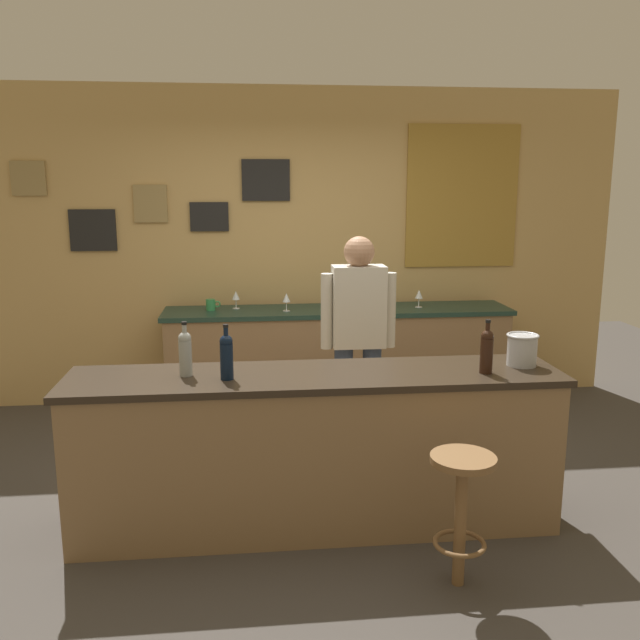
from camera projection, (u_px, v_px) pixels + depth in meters
name	position (u px, v px, depth m)	size (l,w,h in m)	color
ground_plane	(310.00, 493.00, 4.33)	(10.00, 10.00, 0.00)	#423D38
back_wall	(292.00, 246.00, 6.02)	(6.00, 0.09, 2.80)	tan
bar_counter	(316.00, 450.00, 3.84)	(2.79, 0.60, 0.92)	olive
side_counter	(338.00, 359.00, 5.89)	(3.01, 0.56, 0.90)	olive
bartender	(358.00, 335.00, 4.61)	(0.52, 0.21, 1.62)	#384766
bar_stool	(461.00, 498.00, 3.25)	(0.32, 0.32, 0.68)	brown
wine_bottle_a	(185.00, 352.00, 3.68)	(0.07, 0.07, 0.31)	#999E99
wine_bottle_b	(226.00, 355.00, 3.61)	(0.07, 0.07, 0.31)	black
wine_bottle_c	(487.00, 349.00, 3.73)	(0.07, 0.07, 0.31)	black
ice_bucket	(522.00, 349.00, 3.89)	(0.19, 0.19, 0.19)	#B7BABF
wine_glass_a	(236.00, 296.00, 5.78)	(0.07, 0.07, 0.16)	silver
wine_glass_b	(286.00, 298.00, 5.66)	(0.07, 0.07, 0.16)	silver
wine_glass_c	(419.00, 295.00, 5.84)	(0.07, 0.07, 0.16)	silver
coffee_mug	(211.00, 305.00, 5.71)	(0.13, 0.08, 0.09)	#338C4C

